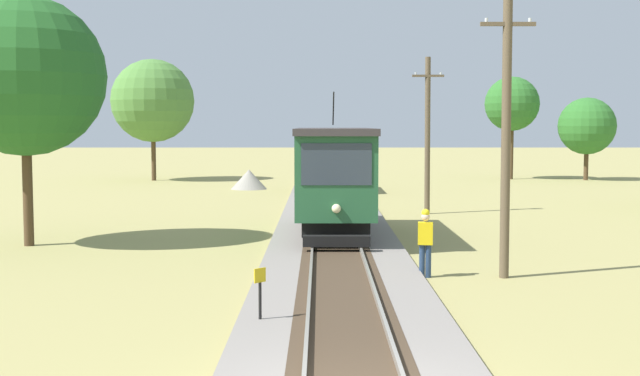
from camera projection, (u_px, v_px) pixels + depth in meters
name	position (u px, v px, depth m)	size (l,w,h in m)	color
red_tram	(337.00, 175.00, 27.98)	(2.60, 8.54, 4.79)	#235633
freight_car	(331.00, 165.00, 47.72)	(2.40, 5.20, 2.31)	#384C33
utility_pole_near_tram	(509.00, 131.00, 20.56)	(1.40, 0.33, 7.36)	brown
utility_pole_mid	(431.00, 134.00, 35.60)	(1.40, 0.43, 6.92)	brown
trackside_signal_marker	(263.00, 294.00, 15.61)	(0.21, 0.21, 1.18)	black
gravel_pile	(252.00, 179.00, 49.56)	(2.22, 2.22, 1.21)	gray
track_worker	(429.00, 240.00, 20.77)	(0.41, 0.29, 1.78)	navy
tree_right_near	(590.00, 126.00, 57.30)	(4.05, 4.05, 5.88)	#4C3823
tree_left_far	(28.00, 76.00, 25.97)	(5.18, 5.18, 8.10)	#4C3823
tree_right_far	(515.00, 104.00, 58.27)	(3.92, 3.92, 7.42)	#4C3823
tree_horizon	(156.00, 101.00, 56.92)	(5.84, 5.84, 8.56)	#4C3823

